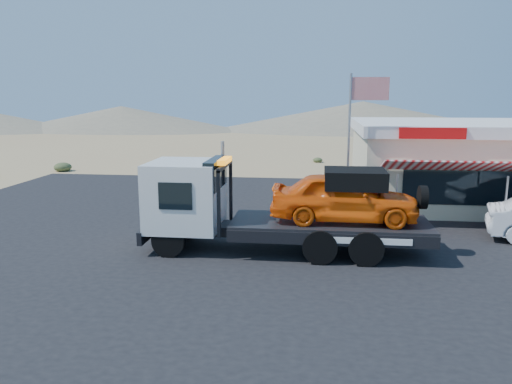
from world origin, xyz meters
TOP-DOWN VIEW (x-y plane):
  - ground at (0.00, 0.00)m, footprint 120.00×120.00m
  - asphalt_lot at (2.00, 3.00)m, footprint 32.00×24.00m
  - tow_truck at (2.19, 0.21)m, footprint 9.29×2.75m
  - jerky_store at (10.50, 8.97)m, footprint 10.40×9.97m
  - flagpole at (4.93, 4.50)m, footprint 1.55×0.10m
  - distant_hills at (-9.77, 55.14)m, footprint 126.00×48.00m

SIDE VIEW (x-z plane):
  - ground at x=0.00m, z-range 0.00..0.00m
  - asphalt_lot at x=2.00m, z-range 0.00..0.02m
  - tow_truck at x=2.19m, z-range 0.12..3.22m
  - distant_hills at x=-9.77m, z-range -0.21..3.99m
  - jerky_store at x=10.50m, z-range 0.04..3.94m
  - flagpole at x=4.93m, z-range 0.76..6.76m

